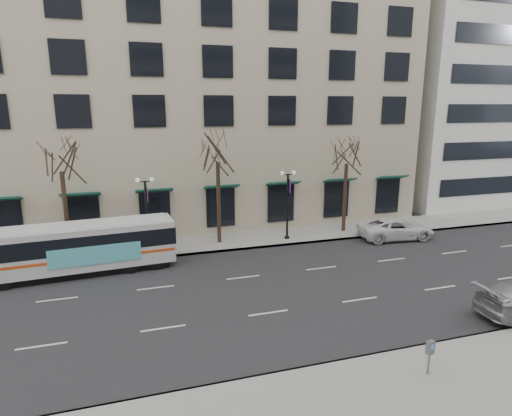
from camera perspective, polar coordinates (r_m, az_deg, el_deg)
name	(u,v)px	position (r m, az deg, el deg)	size (l,w,h in m)	color
ground	(255,294)	(23.28, -0.20, -11.34)	(160.00, 160.00, 0.00)	black
sidewalk_far	(283,236)	(32.73, 3.63, -3.77)	(80.00, 4.00, 0.15)	gray
building_hotel	(167,80)	(41.48, -11.79, 16.31)	(40.00, 20.00, 24.00)	#B4A88A
building_office	(476,34)	(56.66, 27.24, 19.94)	(25.00, 20.00, 35.00)	#999993
tree_far_left	(60,156)	(29.44, -24.67, 6.28)	(3.60, 3.60, 8.34)	black
tree_far_mid	(217,148)	(29.80, -5.16, 7.92)	(3.60, 3.60, 8.55)	black
tree_far_right	(347,151)	(33.36, 12.06, 7.44)	(3.60, 3.60, 8.06)	black
lamp_post_left	(147,211)	(29.25, -14.35, -0.44)	(1.22, 0.45, 5.21)	black
lamp_post_right	(288,202)	(31.27, 4.24, 0.84)	(1.22, 0.45, 5.21)	black
city_bus	(80,247)	(27.43, -22.44, -4.81)	(11.25, 3.24, 3.01)	silver
white_pickup	(396,229)	(33.81, 18.13, -2.62)	(2.59, 5.61, 1.56)	white
pay_station	(430,350)	(17.55, 22.17, -17.15)	(0.32, 0.23, 1.34)	slate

